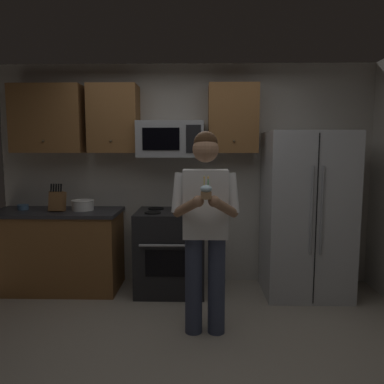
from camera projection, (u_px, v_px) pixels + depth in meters
The scene contains 12 objects.
ground_plane at pixel (176, 357), 2.86m from camera, with size 6.00×6.00×0.00m, color #9E9384.
wall_back at pixel (185, 175), 4.45m from camera, with size 4.40×0.10×2.60m, color beige.
oven_range at pixel (171, 251), 4.16m from camera, with size 0.76×0.70×0.93m.
microwave at pixel (171, 139), 4.14m from camera, with size 0.74×0.41×0.40m.
refrigerator at pixel (306, 214), 4.04m from camera, with size 0.90×0.75×1.80m.
cabinet_row_upper at pixel (121, 119), 4.17m from camera, with size 2.78×0.36×0.76m.
counter_left at pixel (58, 250), 4.21m from camera, with size 1.44×0.66×0.92m.
knife_block at pixel (57, 201), 4.10m from camera, with size 0.16×0.15×0.32m.
bowl_large_white at pixel (83, 205), 4.17m from camera, with size 0.25×0.25×0.12m.
bowl_small_colored at pixel (23, 207), 4.21m from camera, with size 0.13×0.13×0.06m.
person at pixel (205, 222), 3.13m from camera, with size 0.60×0.48×1.76m.
cupcake at pixel (206, 192), 2.76m from camera, with size 0.09×0.09×0.17m.
Camera 1 is at (0.18, -2.69, 1.61)m, focal length 34.33 mm.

